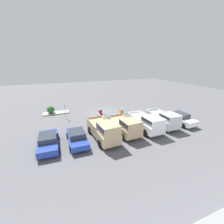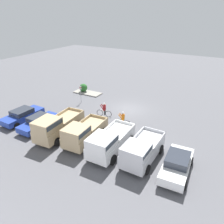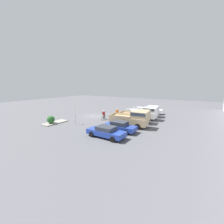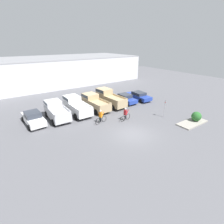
{
  "view_description": "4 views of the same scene",
  "coord_description": "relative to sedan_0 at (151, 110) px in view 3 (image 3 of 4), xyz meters",
  "views": [
    {
      "loc": [
        7.78,
        23.04,
        8.18
      ],
      "look_at": [
        0.11,
        4.0,
        1.2
      ],
      "focal_mm": 24.0,
      "sensor_mm": 36.0,
      "label": 1
    },
    {
      "loc": [
        -10.21,
        22.27,
        11.03
      ],
      "look_at": [
        0.11,
        4.0,
        1.2
      ],
      "focal_mm": 35.0,
      "sensor_mm": 36.0,
      "label": 2
    },
    {
      "loc": [
        22.71,
        17.86,
        6.18
      ],
      "look_at": [
        0.11,
        4.0,
        1.2
      ],
      "focal_mm": 24.0,
      "sensor_mm": 36.0,
      "label": 3
    },
    {
      "loc": [
        -11.19,
        -12.19,
        9.18
      ],
      "look_at": [
        0.11,
        4.0,
        1.2
      ],
      "focal_mm": 28.0,
      "sensor_mm": 36.0,
      "label": 4
    }
  ],
  "objects": [
    {
      "name": "fire_lane_sign",
      "position": [
        14.41,
        -7.56,
        0.66
      ],
      "size": [
        0.16,
        0.28,
        2.34
      ],
      "color": "#9E9EA3",
      "rests_on": "ground_plane"
    },
    {
      "name": "cyclist_0",
      "position": [
        9.61,
        -5.51,
        0.07
      ],
      "size": [
        1.77,
        0.53,
        1.7
      ],
      "color": "black",
      "rests_on": "ground_plane"
    },
    {
      "name": "ground_plane",
      "position": [
        8.04,
        -8.71,
        -0.76
      ],
      "size": [
        80.0,
        80.0,
        0.0
      ],
      "primitive_type": "plane",
      "color": "#56565B"
    },
    {
      "name": "sedan_2",
      "position": [
        16.8,
        -0.22,
        -0.07
      ],
      "size": [
        2.09,
        4.71,
        1.33
      ],
      "color": "#233D9E",
      "rests_on": "ground_plane"
    },
    {
      "name": "pickup_truck_3",
      "position": [
        11.17,
        0.52,
        0.45
      ],
      "size": [
        2.42,
        5.68,
        2.36
      ],
      "color": "tan",
      "rests_on": "ground_plane"
    },
    {
      "name": "sedan_1",
      "position": [
        14.0,
        0.04,
        -0.07
      ],
      "size": [
        1.96,
        4.46,
        1.36
      ],
      "color": "#233D9E",
      "rests_on": "ground_plane"
    },
    {
      "name": "pickup_truck_2",
      "position": [
        8.38,
        0.14,
        0.34
      ],
      "size": [
        2.44,
        5.07,
        2.11
      ],
      "color": "tan",
      "rests_on": "ground_plane"
    },
    {
      "name": "sedan_0",
      "position": [
        0.0,
        0.0,
        0.0
      ],
      "size": [
        2.13,
        4.57,
        1.51
      ],
      "color": "white",
      "rests_on": "ground_plane"
    },
    {
      "name": "curb_island",
      "position": [
        15.69,
        -10.82,
        -0.68
      ],
      "size": [
        4.06,
        1.73,
        0.15
      ],
      "primitive_type": "cube",
      "color": "gray",
      "rests_on": "ground_plane"
    },
    {
      "name": "shrub",
      "position": [
        16.41,
        -10.82,
        -0.02
      ],
      "size": [
        1.17,
        1.17,
        1.17
      ],
      "color": "#286028",
      "rests_on": "curb_island"
    },
    {
      "name": "pickup_truck_1",
      "position": [
        5.59,
        0.31,
        0.37
      ],
      "size": [
        2.31,
        5.38,
        2.16
      ],
      "color": "white",
      "rests_on": "ground_plane"
    },
    {
      "name": "cyclist_1",
      "position": [
        6.7,
        -4.41,
        0.08
      ],
      "size": [
        1.79,
        0.54,
        1.71
      ],
      "color": "black",
      "rests_on": "ground_plane"
    },
    {
      "name": "pickup_truck_0",
      "position": [
        2.81,
        0.05,
        0.33
      ],
      "size": [
        2.31,
        4.88,
        2.09
      ],
      "color": "silver",
      "rests_on": "ground_plane"
    }
  ]
}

